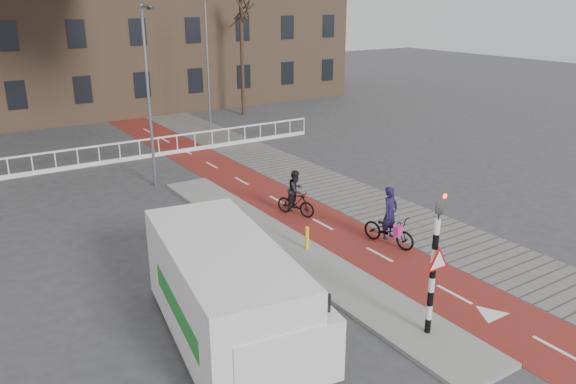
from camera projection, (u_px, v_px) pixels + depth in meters
ground at (388, 294)px, 15.23m from camera, size 120.00×120.00×0.00m
bike_lane at (253, 187)px, 23.92m from camera, size 2.50×60.00×0.01m
sidewalk at (307, 176)px, 25.37m from camera, size 3.00×60.00×0.01m
curb_island at (286, 247)px, 18.02m from camera, size 1.80×16.00×0.12m
traffic_signal at (435, 261)px, 12.68m from camera, size 0.80×0.80×3.68m
bollard at (307, 238)px, 17.59m from camera, size 0.12×0.12×0.75m
cyclist_near at (389, 226)px, 18.09m from camera, size 1.08×2.00×1.98m
cyclist_far at (296, 197)px, 20.58m from camera, size 1.05×1.62×1.73m
van at (223, 291)px, 12.77m from camera, size 3.13×5.99×2.45m
railing at (56, 165)px, 26.00m from camera, size 28.00×0.10×0.99m
tree_right at (242, 54)px, 37.66m from camera, size 0.25×0.25×8.19m
streetlight_near at (149, 100)px, 22.90m from camera, size 0.12×0.12×7.42m
streetlight_right at (208, 62)px, 33.61m from camera, size 0.12×0.12×8.06m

